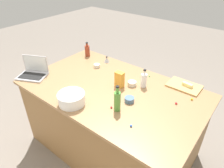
{
  "coord_description": "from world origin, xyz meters",
  "views": [
    {
      "loc": [
        -1.1,
        1.39,
        2.08
      ],
      "look_at": [
        0.0,
        0.0,
        0.95
      ],
      "focal_mm": 32.3,
      "sensor_mm": 36.0,
      "label": 1
    }
  ],
  "objects_px": {
    "bottle_olive": "(117,101)",
    "bottle_vinegar": "(144,80)",
    "ramekin_small": "(97,66)",
    "kitchen_timer": "(107,60)",
    "bottle_soy": "(87,51)",
    "butter_stick_left": "(187,85)",
    "ramekin_medium": "(129,100)",
    "laptop": "(33,72)",
    "mixing_bowl_large": "(71,98)",
    "ramekin_wide": "(132,83)",
    "cutting_board": "(184,86)",
    "candy_bag": "(120,79)"
  },
  "relations": [
    {
      "from": "bottle_olive",
      "to": "bottle_vinegar",
      "type": "relative_size",
      "value": 1.26
    },
    {
      "from": "bottle_olive",
      "to": "ramekin_small",
      "type": "relative_size",
      "value": 3.27
    },
    {
      "from": "kitchen_timer",
      "to": "bottle_soy",
      "type": "bearing_deg",
      "value": 3.1
    },
    {
      "from": "butter_stick_left",
      "to": "ramekin_medium",
      "type": "distance_m",
      "value": 0.67
    },
    {
      "from": "laptop",
      "to": "ramekin_small",
      "type": "relative_size",
      "value": 4.78
    },
    {
      "from": "mixing_bowl_large",
      "to": "ramekin_medium",
      "type": "xyz_separation_m",
      "value": [
        -0.41,
        -0.36,
        -0.04
      ]
    },
    {
      "from": "mixing_bowl_large",
      "to": "bottle_soy",
      "type": "bearing_deg",
      "value": -53.62
    },
    {
      "from": "ramekin_small",
      "to": "mixing_bowl_large",
      "type": "bearing_deg",
      "value": 114.06
    },
    {
      "from": "bottle_olive",
      "to": "ramekin_wide",
      "type": "distance_m",
      "value": 0.45
    },
    {
      "from": "cutting_board",
      "to": "ramekin_wide",
      "type": "distance_m",
      "value": 0.56
    },
    {
      "from": "mixing_bowl_large",
      "to": "candy_bag",
      "type": "distance_m",
      "value": 0.55
    },
    {
      "from": "ramekin_small",
      "to": "candy_bag",
      "type": "height_order",
      "value": "candy_bag"
    },
    {
      "from": "ramekin_medium",
      "to": "kitchen_timer",
      "type": "relative_size",
      "value": 1.21
    },
    {
      "from": "mixing_bowl_large",
      "to": "laptop",
      "type": "bearing_deg",
      "value": -6.38
    },
    {
      "from": "ramekin_wide",
      "to": "laptop",
      "type": "bearing_deg",
      "value": 27.64
    },
    {
      "from": "bottle_vinegar",
      "to": "cutting_board",
      "type": "bearing_deg",
      "value": -142.26
    },
    {
      "from": "ramekin_wide",
      "to": "candy_bag",
      "type": "relative_size",
      "value": 0.55
    },
    {
      "from": "ramekin_medium",
      "to": "ramekin_wide",
      "type": "xyz_separation_m",
      "value": [
        0.14,
        -0.25,
        0.0
      ]
    },
    {
      "from": "candy_bag",
      "to": "laptop",
      "type": "bearing_deg",
      "value": 25.22
    },
    {
      "from": "cutting_board",
      "to": "ramekin_small",
      "type": "xyz_separation_m",
      "value": [
        1.03,
        0.25,
        0.01
      ]
    },
    {
      "from": "laptop",
      "to": "kitchen_timer",
      "type": "xyz_separation_m",
      "value": [
        -0.44,
        -0.8,
        -0.01
      ]
    },
    {
      "from": "ramekin_small",
      "to": "ramekin_medium",
      "type": "distance_m",
      "value": 0.79
    },
    {
      "from": "ramekin_small",
      "to": "ramekin_wide",
      "type": "relative_size",
      "value": 0.84
    },
    {
      "from": "bottle_olive",
      "to": "candy_bag",
      "type": "distance_m",
      "value": 0.39
    },
    {
      "from": "ramekin_small",
      "to": "kitchen_timer",
      "type": "xyz_separation_m",
      "value": [
        -0.01,
        -0.19,
        0.02
      ]
    },
    {
      "from": "ramekin_wide",
      "to": "candy_bag",
      "type": "xyz_separation_m",
      "value": [
        0.1,
        0.1,
        0.06
      ]
    },
    {
      "from": "mixing_bowl_large",
      "to": "ramekin_small",
      "type": "bearing_deg",
      "value": -65.94
    },
    {
      "from": "laptop",
      "to": "bottle_vinegar",
      "type": "relative_size",
      "value": 1.85
    },
    {
      "from": "laptop",
      "to": "ramekin_wide",
      "type": "relative_size",
      "value": 4.02
    },
    {
      "from": "candy_bag",
      "to": "bottle_soy",
      "type": "bearing_deg",
      "value": -23.13
    },
    {
      "from": "bottle_vinegar",
      "to": "kitchen_timer",
      "type": "bearing_deg",
      "value": -16.88
    },
    {
      "from": "bottle_soy",
      "to": "candy_bag",
      "type": "xyz_separation_m",
      "value": [
        -0.81,
        0.35,
        0.01
      ]
    },
    {
      "from": "laptop",
      "to": "kitchen_timer",
      "type": "distance_m",
      "value": 0.91
    },
    {
      "from": "laptop",
      "to": "butter_stick_left",
      "type": "height_order",
      "value": "laptop"
    },
    {
      "from": "bottle_olive",
      "to": "cutting_board",
      "type": "bearing_deg",
      "value": -113.67
    },
    {
      "from": "bottle_vinegar",
      "to": "ramekin_wide",
      "type": "xyz_separation_m",
      "value": [
        0.11,
        0.06,
        -0.06
      ]
    },
    {
      "from": "bottle_vinegar",
      "to": "cutting_board",
      "type": "height_order",
      "value": "bottle_vinegar"
    },
    {
      "from": "bottle_vinegar",
      "to": "cutting_board",
      "type": "distance_m",
      "value": 0.44
    },
    {
      "from": "ramekin_medium",
      "to": "ramekin_wide",
      "type": "height_order",
      "value": "same"
    },
    {
      "from": "bottle_olive",
      "to": "kitchen_timer",
      "type": "distance_m",
      "value": 0.98
    },
    {
      "from": "bottle_vinegar",
      "to": "candy_bag",
      "type": "distance_m",
      "value": 0.26
    },
    {
      "from": "laptop",
      "to": "cutting_board",
      "type": "relative_size",
      "value": 1.11
    },
    {
      "from": "kitchen_timer",
      "to": "ramekin_small",
      "type": "bearing_deg",
      "value": 88.34
    },
    {
      "from": "laptop",
      "to": "bottle_vinegar",
      "type": "xyz_separation_m",
      "value": [
        -1.12,
        -0.59,
        0.03
      ]
    },
    {
      "from": "mixing_bowl_large",
      "to": "ramekin_wide",
      "type": "bearing_deg",
      "value": -113.68
    },
    {
      "from": "bottle_soy",
      "to": "kitchen_timer",
      "type": "relative_size",
      "value": 2.57
    },
    {
      "from": "bottle_vinegar",
      "to": "ramekin_small",
      "type": "distance_m",
      "value": 0.69
    },
    {
      "from": "cutting_board",
      "to": "ramekin_small",
      "type": "height_order",
      "value": "ramekin_small"
    },
    {
      "from": "laptop",
      "to": "bottle_vinegar",
      "type": "bearing_deg",
      "value": -152.24
    },
    {
      "from": "bottle_soy",
      "to": "butter_stick_left",
      "type": "height_order",
      "value": "bottle_soy"
    }
  ]
}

